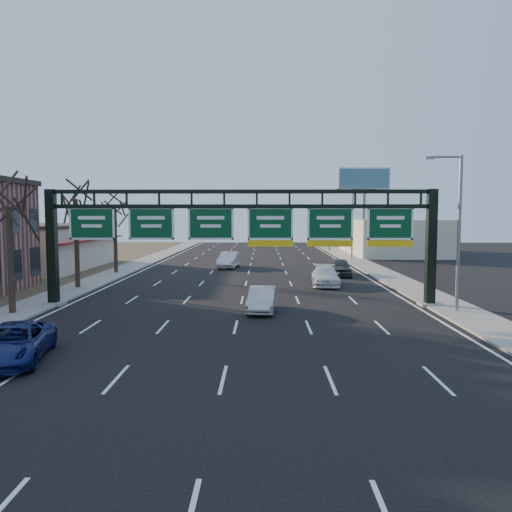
{
  "coord_description": "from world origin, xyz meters",
  "views": [
    {
      "loc": [
        1.34,
        -22.67,
        5.61
      ],
      "look_at": [
        0.97,
        6.71,
        3.2
      ],
      "focal_mm": 35.0,
      "sensor_mm": 36.0,
      "label": 1
    }
  ],
  "objects_px": {
    "car_blue_suv": "(13,343)",
    "car_silver_sedan": "(262,299)",
    "sign_gantry": "(243,231)",
    "car_white_wagon": "(325,276)"
  },
  "relations": [
    {
      "from": "car_white_wagon",
      "to": "car_blue_suv",
      "type": "bearing_deg",
      "value": -120.48
    },
    {
      "from": "sign_gantry",
      "to": "car_blue_suv",
      "type": "xyz_separation_m",
      "value": [
        -8.4,
        -12.03,
        -3.92
      ]
    },
    {
      "from": "sign_gantry",
      "to": "car_silver_sedan",
      "type": "relative_size",
      "value": 5.71
    },
    {
      "from": "car_silver_sedan",
      "to": "car_blue_suv",
      "type": "bearing_deg",
      "value": -128.9
    },
    {
      "from": "sign_gantry",
      "to": "car_blue_suv",
      "type": "height_order",
      "value": "sign_gantry"
    },
    {
      "from": "car_blue_suv",
      "to": "car_silver_sedan",
      "type": "distance_m",
      "value": 13.92
    },
    {
      "from": "sign_gantry",
      "to": "car_white_wagon",
      "type": "relative_size",
      "value": 4.7
    },
    {
      "from": "sign_gantry",
      "to": "car_blue_suv",
      "type": "relative_size",
      "value": 4.79
    },
    {
      "from": "car_white_wagon",
      "to": "car_silver_sedan",
      "type": "bearing_deg",
      "value": -110.49
    },
    {
      "from": "car_blue_suv",
      "to": "car_white_wagon",
      "type": "bearing_deg",
      "value": 44.31
    }
  ]
}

